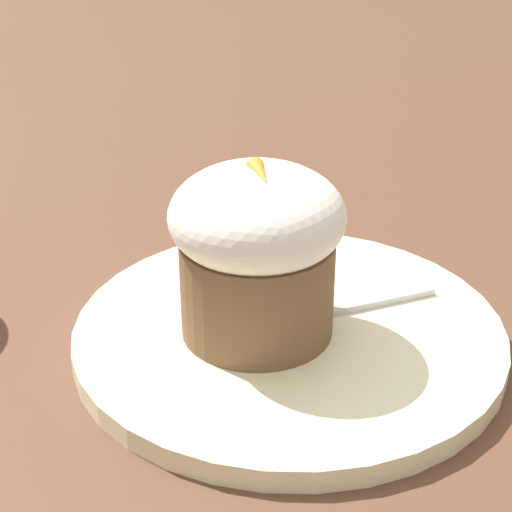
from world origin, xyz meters
TOP-DOWN VIEW (x-y plane):
  - ground_plane at (0.00, 0.00)m, footprint 4.00×4.00m
  - dessert_plate at (0.00, 0.00)m, footprint 0.22×0.22m
  - carrot_cake at (-0.00, -0.02)m, footprint 0.09×0.09m
  - spoon at (-0.00, 0.01)m, footprint 0.03×0.12m

SIDE VIEW (x-z plane):
  - ground_plane at x=0.00m, z-range 0.00..0.00m
  - dessert_plate at x=0.00m, z-range 0.00..0.01m
  - spoon at x=0.00m, z-range 0.01..0.02m
  - carrot_cake at x=0.00m, z-range 0.01..0.11m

